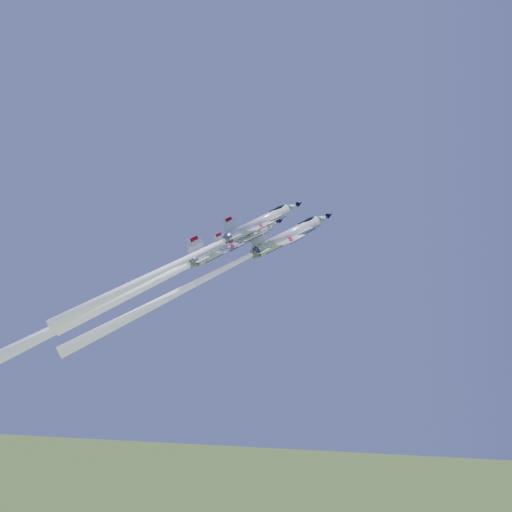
% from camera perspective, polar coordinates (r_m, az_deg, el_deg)
% --- Properties ---
extents(jet_lead, '(31.43, 25.11, 32.83)m').
position_cam_1_polar(jet_lead, '(92.34, -3.98, -1.67)').
color(jet_lead, white).
extents(jet_left, '(27.41, 21.91, 28.68)m').
position_cam_1_polar(jet_left, '(99.27, -7.14, -1.17)').
color(jet_left, white).
extents(jet_right, '(26.94, 21.50, 28.00)m').
position_cam_1_polar(jet_right, '(86.54, -6.27, 0.09)').
color(jet_right, white).
extents(jet_slot, '(31.77, 25.33, 32.90)m').
position_cam_1_polar(jet_slot, '(88.58, -10.18, -2.45)').
color(jet_slot, white).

